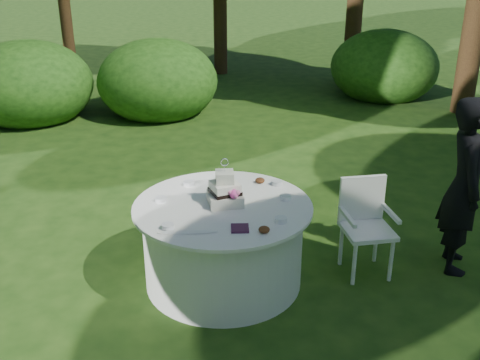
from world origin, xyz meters
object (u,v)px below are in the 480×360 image
napkins (240,228)px  guest (465,186)px  chair (365,219)px  cake (225,192)px  table (223,243)px

napkins → guest: guest is taller
guest → chair: (-0.89, -0.02, -0.31)m
napkins → guest: 2.16m
napkins → cake: cake is taller
guest → cake: (-2.17, -0.18, 0.06)m
napkins → guest: (2.06, 0.66, 0.05)m
chair → cake: bearing=-173.0°
guest → chair: 0.94m
cake → chair: cake is taller
napkins → cake: 0.50m
chair → guest: bearing=1.2°
napkins → table: napkins is taller
napkins → chair: bearing=28.6°
cake → chair: 1.34m
guest → cake: guest is taller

